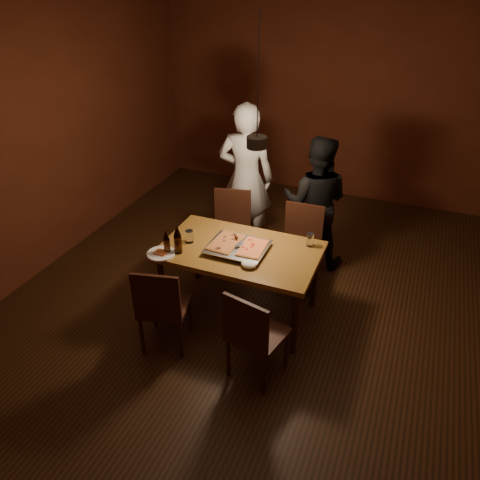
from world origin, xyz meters
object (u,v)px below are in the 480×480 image
at_px(dining_table, 240,256).
at_px(diner_dark, 315,202).
at_px(pendant_lamp, 257,141).
at_px(plate_slice, 161,253).
at_px(diner_white, 246,178).
at_px(chair_near_left, 161,302).
at_px(pizza_tray, 238,248).
at_px(beer_bottle_a, 167,242).
at_px(chair_near_right, 253,330).
at_px(chair_far_left, 231,222).
at_px(chair_far_right, 301,238).
at_px(beer_bottle_b, 178,240).

distance_m(dining_table, diner_dark, 1.28).
bearing_deg(pendant_lamp, diner_dark, 70.91).
xyz_separation_m(plate_slice, diner_white, (0.21, 1.64, 0.13)).
bearing_deg(chair_near_left, diner_white, 76.75).
height_order(pizza_tray, beer_bottle_a, beer_bottle_a).
relative_size(chair_near_left, chair_near_right, 1.00).
distance_m(pizza_tray, diner_white, 1.39).
bearing_deg(beer_bottle_a, chair_far_left, 81.72).
relative_size(chair_near_right, beer_bottle_a, 2.18).
relative_size(diner_dark, pendant_lamp, 1.40).
bearing_deg(beer_bottle_a, plate_slice, -130.21).
height_order(chair_far_left, chair_near_left, same).
bearing_deg(pendant_lamp, plate_slice, -142.47).
xyz_separation_m(dining_table, chair_far_right, (0.40, 0.77, -0.14)).
bearing_deg(chair_far_left, pizza_tray, 103.34).
height_order(chair_near_right, beer_bottle_b, beer_bottle_b).
bearing_deg(pendant_lamp, dining_table, -111.76).
distance_m(diner_white, diner_dark, 0.88).
xyz_separation_m(dining_table, chair_near_right, (0.43, -0.80, -0.14)).
bearing_deg(beer_bottle_b, chair_far_left, 86.36).
distance_m(chair_far_right, plate_slice, 1.56).
distance_m(chair_far_right, pendant_lamp, 1.39).
xyz_separation_m(chair_near_right, beer_bottle_a, (-1.04, 0.48, 0.33)).
xyz_separation_m(pizza_tray, diner_dark, (0.44, 1.24, -0.00)).
bearing_deg(chair_near_right, dining_table, 131.66).
xyz_separation_m(chair_far_right, diner_dark, (0.03, 0.43, 0.23)).
xyz_separation_m(plate_slice, pendant_lamp, (0.73, 0.56, 1.00)).
relative_size(chair_near_right, diner_dark, 0.33).
relative_size(plate_slice, pendant_lamp, 0.24).
xyz_separation_m(beer_bottle_a, plate_slice, (-0.04, -0.05, -0.11)).
height_order(beer_bottle_b, diner_white, diner_white).
xyz_separation_m(chair_near_left, pendant_lamp, (0.52, 0.95, 1.22)).
bearing_deg(chair_far_right, chair_far_left, -5.67).
bearing_deg(diner_white, chair_near_right, 103.05).
bearing_deg(chair_far_right, chair_near_right, 89.10).
bearing_deg(beer_bottle_b, diner_white, 87.47).
height_order(chair_far_right, pendant_lamp, pendant_lamp).
distance_m(chair_far_left, diner_dark, 0.98).
height_order(chair_near_left, pendant_lamp, pendant_lamp).
relative_size(pizza_tray, diner_white, 0.31).
bearing_deg(diner_white, pizza_tray, 98.39).
bearing_deg(beer_bottle_a, diner_white, 84.11).
height_order(diner_dark, pendant_lamp, pendant_lamp).
xyz_separation_m(dining_table, diner_white, (-0.44, 1.28, 0.22)).
bearing_deg(pizza_tray, plate_slice, -149.10).
relative_size(chair_far_right, beer_bottle_a, 2.10).
bearing_deg(chair_far_left, chair_near_right, 104.99).
relative_size(chair_far_left, diner_white, 0.28).
relative_size(chair_far_left, chair_near_left, 1.00).
bearing_deg(chair_far_left, chair_far_right, 163.11).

